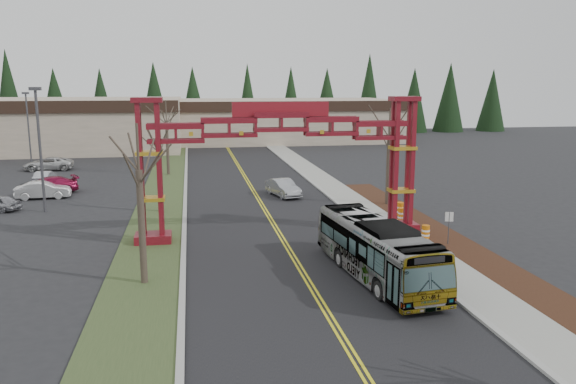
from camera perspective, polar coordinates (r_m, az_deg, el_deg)
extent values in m
plane|color=black|center=(19.83, 8.08, -18.43)|extent=(200.00, 200.00, 0.00)
cube|color=black|center=(42.87, -2.20, -2.10)|extent=(12.00, 110.00, 0.02)
cube|color=yellow|center=(42.85, -2.36, -2.09)|extent=(0.12, 100.00, 0.01)
cube|color=yellow|center=(42.88, -2.04, -2.08)|extent=(0.12, 100.00, 0.01)
cube|color=#A6A5A0|center=(44.07, 5.75, -1.70)|extent=(0.30, 110.00, 0.15)
cube|color=gray|center=(44.48, 7.55, -1.63)|extent=(2.60, 110.00, 0.14)
cube|color=black|center=(32.20, 20.10, -7.14)|extent=(2.60, 50.00, 0.12)
cube|color=#364824|center=(42.57, -12.94, -2.43)|extent=(4.00, 110.00, 0.08)
cube|color=#A6A5A0|center=(42.50, -10.45, -2.31)|extent=(0.30, 110.00, 0.15)
cube|color=#570B14|center=(35.73, -13.52, -4.59)|extent=(2.20, 1.60, 0.60)
cube|color=#570B14|center=(34.55, -14.78, 2.12)|extent=(0.28, 0.28, 8.00)
cube|color=#570B14|center=(34.47, -12.96, 2.18)|extent=(0.28, 0.28, 8.00)
cube|color=#570B14|center=(35.24, -14.69, 2.29)|extent=(0.28, 0.28, 8.00)
cube|color=#570B14|center=(35.16, -12.90, 2.35)|extent=(0.28, 0.28, 8.00)
cube|color=gold|center=(35.16, -13.70, -0.66)|extent=(1.60, 1.10, 0.22)
cube|color=gold|center=(34.72, -13.91, 3.87)|extent=(1.60, 1.10, 0.22)
cube|color=#570B14|center=(34.49, -14.15, 9.06)|extent=(1.80, 1.20, 0.30)
cube|color=#570B14|center=(38.13, 11.27, -3.52)|extent=(2.20, 1.60, 0.60)
cube|color=#570B14|center=(36.78, 10.91, 2.80)|extent=(0.28, 0.28, 8.00)
cube|color=#570B14|center=(37.19, 12.50, 2.83)|extent=(0.28, 0.28, 8.00)
cube|color=#570B14|center=(37.43, 10.54, 2.95)|extent=(0.28, 0.28, 8.00)
cube|color=#570B14|center=(37.83, 12.10, 2.98)|extent=(0.28, 0.28, 8.00)
cube|color=gold|center=(37.59, 11.41, 0.17)|extent=(1.60, 1.10, 0.22)
cube|color=gold|center=(37.18, 11.58, 4.42)|extent=(1.60, 1.10, 0.22)
cube|color=#570B14|center=(36.97, 11.76, 9.27)|extent=(1.80, 1.20, 0.30)
cube|color=#570B14|center=(34.90, -0.73, 7.35)|extent=(16.00, 0.90, 1.00)
cube|color=#570B14|center=(34.97, -0.73, 5.88)|extent=(16.00, 0.90, 0.60)
cube|color=maroon|center=(34.86, -0.74, 8.42)|extent=(6.00, 0.25, 0.90)
cube|color=tan|center=(91.90, -25.45, 6.20)|extent=(46.00, 22.00, 7.50)
cube|color=tan|center=(97.83, -0.72, 7.33)|extent=(38.00, 20.00, 7.00)
cube|color=black|center=(87.74, 0.34, 8.68)|extent=(38.00, 0.40, 1.60)
cone|color=black|center=(113.19, -26.83, 8.19)|extent=(5.60, 5.60, 13.00)
cylinder|color=#382D26|center=(113.49, -26.58, 5.32)|extent=(0.80, 0.80, 1.60)
cone|color=black|center=(111.05, -22.59, 8.49)|extent=(5.60, 5.60, 13.00)
cylinder|color=#382D26|center=(111.36, -22.38, 5.56)|extent=(0.80, 0.80, 1.60)
cone|color=black|center=(109.53, -18.20, 8.75)|extent=(5.60, 5.60, 13.00)
cylinder|color=#382D26|center=(109.85, -18.03, 5.79)|extent=(0.80, 0.80, 1.60)
cone|color=black|center=(108.66, -13.71, 8.97)|extent=(5.60, 5.60, 13.00)
cylinder|color=#382D26|center=(108.97, -13.58, 5.98)|extent=(0.80, 0.80, 1.60)
cone|color=black|center=(108.45, -9.17, 9.14)|extent=(5.60, 5.60, 13.00)
cylinder|color=#382D26|center=(108.76, -9.08, 6.14)|extent=(0.80, 0.80, 1.60)
cone|color=black|center=(108.90, -4.64, 9.25)|extent=(5.60, 5.60, 13.00)
cylinder|color=#382D26|center=(109.21, -4.59, 6.26)|extent=(0.80, 0.80, 1.60)
cone|color=black|center=(110.01, -0.17, 9.30)|extent=(5.60, 5.60, 13.00)
cylinder|color=#382D26|center=(110.32, -0.17, 6.34)|extent=(0.80, 0.80, 1.60)
cone|color=black|center=(111.75, 4.19, 9.30)|extent=(5.60, 5.60, 13.00)
cylinder|color=#382D26|center=(112.06, 4.15, 6.38)|extent=(0.80, 0.80, 1.60)
cone|color=black|center=(114.11, 8.39, 9.25)|extent=(5.60, 5.60, 13.00)
cylinder|color=#382D26|center=(114.41, 8.31, 6.39)|extent=(0.80, 0.80, 1.60)
cone|color=black|center=(117.03, 12.39, 9.15)|extent=(5.60, 5.60, 13.00)
cylinder|color=#382D26|center=(117.33, 12.28, 6.37)|extent=(0.80, 0.80, 1.60)
cone|color=black|center=(120.49, 16.19, 9.02)|extent=(5.60, 5.60, 13.00)
cylinder|color=#382D26|center=(120.78, 16.04, 6.32)|extent=(0.80, 0.80, 1.60)
cone|color=black|center=(124.43, 19.75, 8.86)|extent=(5.60, 5.60, 13.00)
cylinder|color=#382D26|center=(124.71, 19.58, 6.25)|extent=(0.80, 0.80, 1.60)
imported|color=#A3A4AA|center=(28.70, 8.97, -5.79)|extent=(3.66, 10.92, 2.98)
imported|color=#A5A8AD|center=(48.93, -0.49, 0.43)|extent=(2.70, 4.81, 1.50)
imported|color=white|center=(52.35, -23.62, 0.18)|extent=(4.60, 1.96, 1.48)
imported|color=maroon|center=(54.23, -23.28, 0.58)|extent=(5.65, 4.09, 1.52)
imported|color=#BBBCC3|center=(60.00, -23.47, 1.38)|extent=(1.41, 3.95, 1.30)
imported|color=silver|center=(69.32, -23.15, 2.66)|extent=(5.35, 2.50, 1.48)
cylinder|color=#382D26|center=(28.05, -14.63, -3.56)|extent=(0.34, 0.34, 5.66)
cylinder|color=#382D26|center=(27.36, -15.02, 4.34)|extent=(0.13, 0.13, 2.32)
cylinder|color=#382D26|center=(43.67, -12.97, 1.13)|extent=(0.31, 0.31, 4.90)
cylinder|color=#382D26|center=(43.24, -13.16, 5.58)|extent=(0.11, 0.11, 2.10)
cylinder|color=#382D26|center=(61.52, -12.14, 4.40)|extent=(0.31, 0.31, 5.84)
cylinder|color=#382D26|center=(61.21, -12.29, 8.03)|extent=(0.12, 0.12, 2.15)
cylinder|color=#382D26|center=(45.68, 10.14, 2.09)|extent=(0.34, 0.34, 5.56)
cylinder|color=#382D26|center=(45.26, 10.30, 6.91)|extent=(0.13, 0.13, 2.35)
cylinder|color=#3F3F44|center=(46.26, -23.85, 3.72)|extent=(0.20, 0.20, 9.22)
cube|color=#3F3F44|center=(45.98, -24.31, 9.54)|extent=(0.82, 0.41, 0.26)
cylinder|color=#3F3F44|center=(73.92, -24.85, 5.73)|extent=(0.19, 0.19, 8.50)
cube|color=#3F3F44|center=(73.72, -25.12, 9.09)|extent=(0.76, 0.38, 0.24)
cylinder|color=#3F3F44|center=(35.29, 16.00, -3.65)|extent=(0.06, 0.06, 2.11)
cube|color=white|center=(35.11, 16.07, -2.44)|extent=(0.47, 0.18, 0.57)
cylinder|color=#CE680B|center=(36.43, 13.81, -4.03)|extent=(0.49, 0.49, 0.95)
cylinder|color=white|center=(36.39, 13.82, -3.81)|extent=(0.51, 0.51, 0.11)
cylinder|color=white|center=(36.46, 13.80, -4.24)|extent=(0.51, 0.51, 0.11)
cylinder|color=#CE680B|center=(40.72, 11.47, -2.31)|extent=(0.52, 0.52, 1.01)
cylinder|color=white|center=(40.69, 11.47, -2.10)|extent=(0.54, 0.54, 0.12)
cylinder|color=white|center=(40.76, 11.46, -2.51)|extent=(0.54, 0.54, 0.12)
cylinder|color=#CE680B|center=(42.38, 11.32, -1.75)|extent=(0.55, 0.55, 1.06)
cylinder|color=white|center=(42.34, 11.33, -1.54)|extent=(0.57, 0.57, 0.13)
cylinder|color=white|center=(42.41, 11.31, -1.96)|extent=(0.57, 0.57, 0.13)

